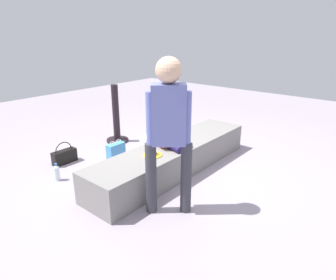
# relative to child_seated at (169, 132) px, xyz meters

# --- Properties ---
(ground_plane) EXTENTS (12.00, 12.00, 0.00)m
(ground_plane) POSITION_rel_child_seated_xyz_m (0.13, 0.03, -0.59)
(ground_plane) COLOR #978C99
(concrete_ledge) EXTENTS (2.61, 0.58, 0.37)m
(concrete_ledge) POSITION_rel_child_seated_xyz_m (0.13, 0.03, -0.40)
(concrete_ledge) COLOR gray
(concrete_ledge) RESTS_ON ground_plane
(child_seated) EXTENTS (0.29, 0.34, 0.48)m
(child_seated) POSITION_rel_child_seated_xyz_m (0.00, 0.00, 0.00)
(child_seated) COLOR #20174E
(child_seated) RESTS_ON concrete_ledge
(adult_standing) EXTENTS (0.35, 0.37, 1.54)m
(adult_standing) POSITION_rel_child_seated_xyz_m (-0.63, -0.52, 0.34)
(adult_standing) COLOR #34343C
(adult_standing) RESTS_ON ground_plane
(cake_plate) EXTENTS (0.22, 0.22, 0.07)m
(cake_plate) POSITION_rel_child_seated_xyz_m (-0.31, -0.01, -0.19)
(cake_plate) COLOR yellow
(cake_plate) RESTS_ON concrete_ledge
(gift_bag) EXTENTS (0.25, 0.11, 0.39)m
(gift_bag) POSITION_rel_child_seated_xyz_m (-0.27, 0.70, -0.42)
(gift_bag) COLOR #4C99E0
(gift_bag) RESTS_ON ground_plane
(railing_post) EXTENTS (0.36, 0.36, 0.95)m
(railing_post) POSITION_rel_child_seated_xyz_m (0.40, 1.47, -0.24)
(railing_post) COLOR black
(railing_post) RESTS_ON ground_plane
(water_bottle_near_gift) EXTENTS (0.07, 0.07, 0.23)m
(water_bottle_near_gift) POSITION_rel_child_seated_xyz_m (-1.00, 0.96, -0.48)
(water_bottle_near_gift) COLOR silver
(water_bottle_near_gift) RESTS_ON ground_plane
(party_cup_red) EXTENTS (0.08, 0.08, 0.10)m
(party_cup_red) POSITION_rel_child_seated_xyz_m (0.15, 1.23, -0.54)
(party_cup_red) COLOR red
(party_cup_red) RESTS_ON ground_plane
(cake_box_white) EXTENTS (0.33, 0.35, 0.14)m
(cake_box_white) POSITION_rel_child_seated_xyz_m (0.64, 0.88, -0.52)
(cake_box_white) COLOR white
(cake_box_white) RESTS_ON ground_plane
(handbag_black_leather) EXTENTS (0.34, 0.12, 0.31)m
(handbag_black_leather) POSITION_rel_child_seated_xyz_m (-0.65, 1.35, -0.49)
(handbag_black_leather) COLOR black
(handbag_black_leather) RESTS_ON ground_plane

